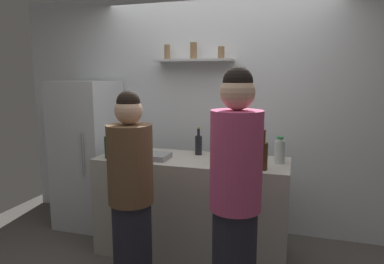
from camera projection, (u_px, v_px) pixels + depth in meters
The scene contains 12 objects.
back_wall_assembly at pixel (217, 112), 3.78m from camera, with size 4.80×0.32×2.60m.
refrigerator at pixel (88, 154), 3.88m from camera, with size 0.61×0.67×1.65m.
counter at pixel (192, 206), 3.25m from camera, with size 1.78×0.64×0.94m, color #B7B2A8.
baking_pan at pixel (151, 156), 3.16m from camera, with size 0.34×0.24×0.05m, color gray.
utensil_holder at pixel (128, 145), 3.48m from camera, with size 0.11×0.11×0.22m.
wine_bottle_green_glass at pixel (109, 146), 3.18m from camera, with size 0.08×0.08×0.29m.
wine_bottle_dark_glass at pixel (198, 144), 3.32m from camera, with size 0.07×0.07×0.28m.
wine_bottle_amber_glass at pixel (263, 155), 2.77m from camera, with size 0.08×0.08×0.33m.
wine_bottle_pale_glass at pixel (215, 149), 3.00m from camera, with size 0.07×0.07×0.33m.
water_bottle_plastic at pixel (280, 151), 2.98m from camera, with size 0.09×0.09×0.24m.
person_brown_jacket at pixel (131, 198), 2.57m from camera, with size 0.34×0.34×1.59m.
person_pink_top at pixel (235, 202), 2.24m from camera, with size 0.34×0.34×1.76m.
Camera 1 is at (0.83, -2.44, 1.69)m, focal length 31.78 mm.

